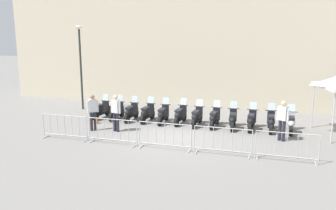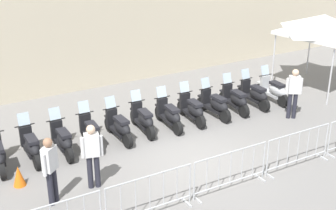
% 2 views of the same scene
% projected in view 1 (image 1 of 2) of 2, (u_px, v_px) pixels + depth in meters
% --- Properties ---
extents(ground_plane, '(120.00, 120.00, 0.00)m').
position_uv_depth(ground_plane, '(176.00, 137.00, 14.82)').
color(ground_plane, slate).
extents(motorcycle_0, '(0.75, 1.70, 1.24)m').
position_uv_depth(motorcycle_0, '(101.00, 110.00, 18.12)').
color(motorcycle_0, black).
rests_on(motorcycle_0, ground).
extents(motorcycle_1, '(0.69, 1.71, 1.24)m').
position_uv_depth(motorcycle_1, '(116.00, 111.00, 17.90)').
color(motorcycle_1, black).
rests_on(motorcycle_1, ground).
extents(motorcycle_2, '(0.68, 1.71, 1.24)m').
position_uv_depth(motorcycle_2, '(131.00, 112.00, 17.60)').
color(motorcycle_2, black).
rests_on(motorcycle_2, ground).
extents(motorcycle_3, '(0.73, 1.70, 1.24)m').
position_uv_depth(motorcycle_3, '(147.00, 113.00, 17.40)').
color(motorcycle_3, black).
rests_on(motorcycle_3, ground).
extents(motorcycle_4, '(0.65, 1.72, 1.24)m').
position_uv_depth(motorcycle_4, '(163.00, 115.00, 17.10)').
color(motorcycle_4, black).
rests_on(motorcycle_4, ground).
extents(motorcycle_5, '(0.75, 1.70, 1.24)m').
position_uv_depth(motorcycle_5, '(180.00, 115.00, 16.96)').
color(motorcycle_5, black).
rests_on(motorcycle_5, ground).
extents(motorcycle_6, '(0.73, 1.70, 1.24)m').
position_uv_depth(motorcycle_6, '(197.00, 117.00, 16.60)').
color(motorcycle_6, black).
rests_on(motorcycle_6, ground).
extents(motorcycle_7, '(0.74, 1.70, 1.24)m').
position_uv_depth(motorcycle_7, '(214.00, 118.00, 16.37)').
color(motorcycle_7, black).
rests_on(motorcycle_7, ground).
extents(motorcycle_8, '(0.62, 1.72, 1.24)m').
position_uv_depth(motorcycle_8, '(233.00, 119.00, 16.09)').
color(motorcycle_8, black).
rests_on(motorcycle_8, ground).
extents(motorcycle_9, '(0.74, 1.70, 1.24)m').
position_uv_depth(motorcycle_9, '(251.00, 121.00, 15.88)').
color(motorcycle_9, black).
rests_on(motorcycle_9, ground).
extents(motorcycle_10, '(0.67, 1.71, 1.24)m').
position_uv_depth(motorcycle_10, '(271.00, 122.00, 15.66)').
color(motorcycle_10, black).
rests_on(motorcycle_10, ground).
extents(motorcycle_11, '(0.71, 1.71, 1.24)m').
position_uv_depth(motorcycle_11, '(291.00, 123.00, 15.40)').
color(motorcycle_11, black).
rests_on(motorcycle_11, ground).
extents(barrier_segment_0, '(2.12, 0.85, 1.07)m').
position_uv_depth(barrier_segment_0, '(65.00, 127.00, 14.41)').
color(barrier_segment_0, '#B2B5B7').
rests_on(barrier_segment_0, ground).
extents(barrier_segment_1, '(2.12, 0.85, 1.07)m').
position_uv_depth(barrier_segment_1, '(112.00, 132.00, 13.77)').
color(barrier_segment_1, '#B2B5B7').
rests_on(barrier_segment_1, ground).
extents(barrier_segment_2, '(2.12, 0.85, 1.07)m').
position_uv_depth(barrier_segment_2, '(165.00, 136.00, 13.12)').
color(barrier_segment_2, '#B2B5B7').
rests_on(barrier_segment_2, ground).
extents(barrier_segment_3, '(2.12, 0.85, 1.07)m').
position_uv_depth(barrier_segment_3, '(223.00, 142.00, 12.47)').
color(barrier_segment_3, '#B2B5B7').
rests_on(barrier_segment_3, ground).
extents(barrier_segment_4, '(2.12, 0.85, 1.07)m').
position_uv_depth(barrier_segment_4, '(287.00, 147.00, 11.83)').
color(barrier_segment_4, '#B2B5B7').
rests_on(barrier_segment_4, ground).
extents(street_lamp, '(0.36, 0.36, 5.00)m').
position_uv_depth(street_lamp, '(80.00, 58.00, 19.94)').
color(street_lamp, '#2D332D').
rests_on(street_lamp, ground).
extents(officer_near_row_end, '(0.43, 0.40, 1.73)m').
position_uv_depth(officer_near_row_end, '(283.00, 118.00, 14.11)').
color(officer_near_row_end, '#23232D').
rests_on(officer_near_row_end, ground).
extents(officer_mid_plaza, '(0.50, 0.36, 1.73)m').
position_uv_depth(officer_mid_plaza, '(116.00, 111.00, 15.51)').
color(officer_mid_plaza, '#23232D').
rests_on(officer_mid_plaza, ground).
extents(officer_by_barriers, '(0.49, 0.36, 1.73)m').
position_uv_depth(officer_by_barriers, '(93.00, 110.00, 15.67)').
color(officer_by_barriers, '#23232D').
rests_on(officer_by_barriers, ground).
extents(traffic_cone, '(0.32, 0.32, 0.55)m').
position_uv_depth(traffic_cone, '(96.00, 118.00, 17.07)').
color(traffic_cone, orange).
rests_on(traffic_cone, ground).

